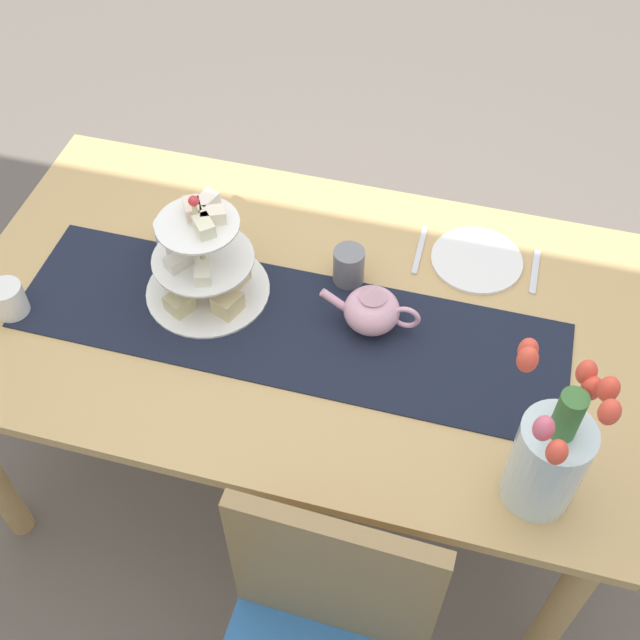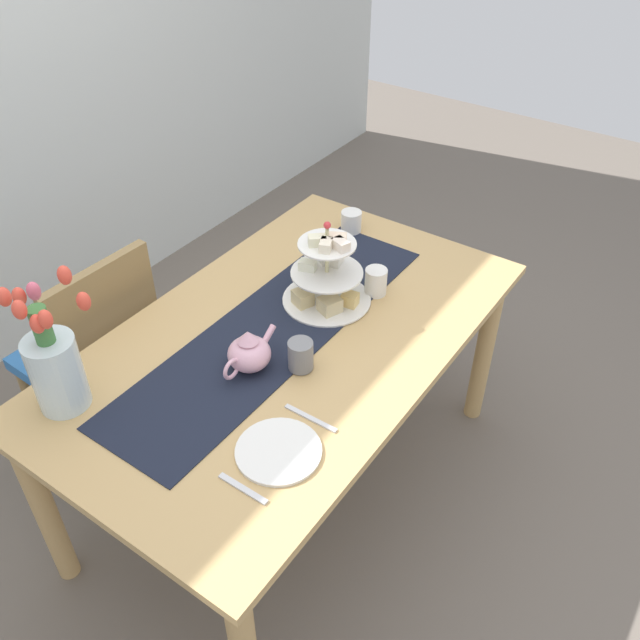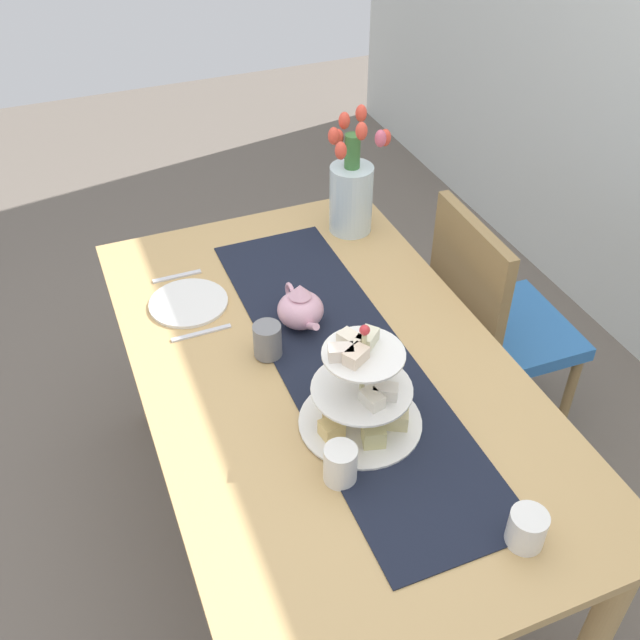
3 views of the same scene
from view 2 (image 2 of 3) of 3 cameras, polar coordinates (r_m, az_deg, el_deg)
The scene contains 13 objects.
ground_plane at distance 2.70m, azimuth -2.26°, elevation -13.51°, with size 8.00×8.00×0.00m, color #6B6056.
dining_table at distance 2.22m, azimuth -2.67°, elevation -3.28°, with size 1.62×0.95×0.75m.
chair_left at distance 2.60m, azimuth -18.40°, elevation -2.42°, with size 0.43×0.43×0.91m.
table_runner at distance 2.18m, azimuth -3.84°, elevation -0.72°, with size 1.30×0.35×0.00m, color black.
tiered_cake_stand at distance 2.24m, azimuth 0.54°, elevation 3.50°, with size 0.30×0.30×0.30m.
teapot at distance 2.01m, azimuth -6.00°, elevation -2.76°, with size 0.24×0.13×0.14m.
tulip_vase at distance 1.97m, azimuth -21.45°, elevation -3.43°, with size 0.18×0.22×0.42m.
cream_jug at distance 2.65m, azimuth 2.64°, elevation 8.26°, with size 0.08×0.08×0.09m, color white.
dinner_plate_left at distance 1.81m, azimuth -3.51°, elevation -10.95°, with size 0.23×0.23×0.01m, color white.
fork_left at distance 1.75m, azimuth -6.50°, elevation -13.92°, with size 0.02×0.15×0.01m, color silver.
knife_left at distance 1.89m, azimuth -0.80°, elevation -8.26°, with size 0.01×0.17×0.01m, color silver.
mug_grey at distance 2.01m, azimuth -1.64°, elevation -2.97°, with size 0.08×0.08×0.10m, color slate.
mug_white_text at distance 2.31m, azimuth 4.72°, elevation 3.25°, with size 0.08×0.08×0.10m, color white.
Camera 2 is at (-1.29, -1.03, 2.13)m, focal length 38.03 mm.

